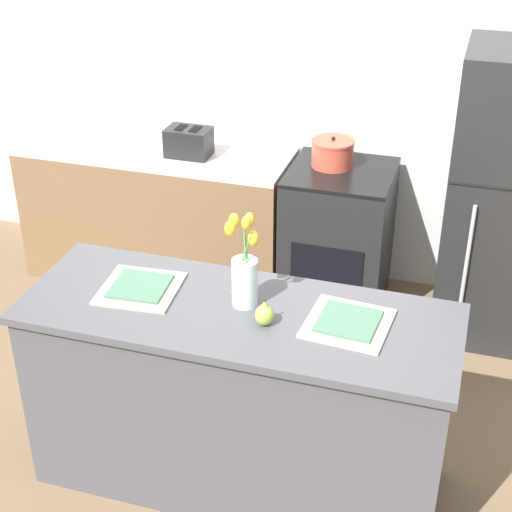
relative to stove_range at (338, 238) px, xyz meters
name	(u,v)px	position (x,y,z in m)	size (l,w,h in m)	color
ground_plane	(240,475)	(-0.10, -1.60, -0.44)	(10.00, 10.00, 0.00)	brown
back_wall	(343,70)	(-0.10, 0.40, 0.91)	(5.20, 0.08, 2.70)	silver
kitchen_island	(239,398)	(-0.10, -1.60, 0.01)	(1.80, 0.66, 0.91)	#4C4C51
back_counter	(160,213)	(-1.16, 0.00, 0.00)	(1.68, 0.60, 0.88)	brown
stove_range	(338,238)	(0.00, 0.00, 0.00)	(0.60, 0.61, 0.88)	black
refrigerator	(512,200)	(0.95, 0.00, 0.39)	(0.68, 0.67, 1.66)	black
flower_vase	(244,272)	(-0.09, -1.54, 0.62)	(0.14, 0.12, 0.42)	silver
pear_figurine	(264,314)	(0.03, -1.66, 0.52)	(0.08, 0.08, 0.12)	#9EBC47
plate_setting_left	(140,288)	(-0.55, -1.57, 0.48)	(0.35, 0.35, 0.02)	beige
plate_setting_right	(348,323)	(0.35, -1.57, 0.48)	(0.35, 0.35, 0.02)	beige
toaster	(189,142)	(-0.92, -0.04, 0.53)	(0.28, 0.18, 0.17)	black
cooking_pot	(332,153)	(-0.07, 0.05, 0.52)	(0.25, 0.25, 0.18)	#CC4C38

